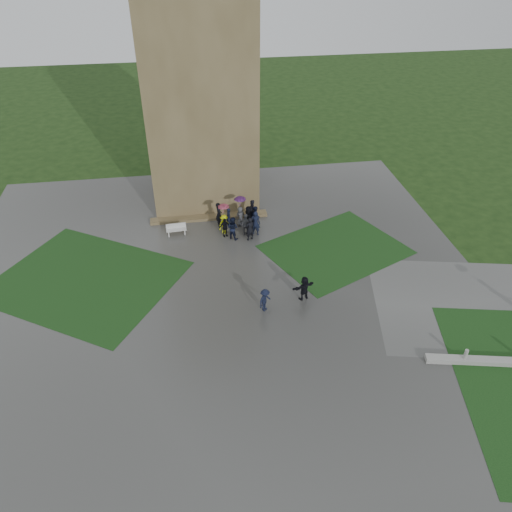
{
  "coord_description": "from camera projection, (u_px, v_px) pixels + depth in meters",
  "views": [
    {
      "loc": [
        -1.39,
        -22.9,
        19.83
      ],
      "look_at": [
        2.58,
        3.38,
        1.2
      ],
      "focal_mm": 35.0,
      "sensor_mm": 36.0,
      "label": 1
    }
  ],
  "objects": [
    {
      "name": "ground",
      "position": [
        222.0,
        308.0,
        30.09
      ],
      "size": [
        120.0,
        120.0,
        0.0
      ],
      "primitive_type": "plane",
      "color": "black"
    },
    {
      "name": "bench",
      "position": [
        176.0,
        229.0,
        36.56
      ],
      "size": [
        1.49,
        0.55,
        0.85
      ],
      "rotation": [
        0.0,
        0.0,
        0.06
      ],
      "color": "beige",
      "rests_on": "plaza"
    },
    {
      "name": "lawn_inset_right",
      "position": [
        335.0,
        249.0,
        35.17
      ],
      "size": [
        11.12,
        10.15,
        0.01
      ],
      "primitive_type": "cube",
      "rotation": [
        0.0,
        0.0,
        0.44
      ],
      "color": "#133312",
      "rests_on": "plaza"
    },
    {
      "name": "visitor_cluster",
      "position": [
        241.0,
        219.0,
        36.65
      ],
      "size": [
        3.31,
        3.07,
        2.46
      ],
      "color": "black",
      "rests_on": "plaza"
    },
    {
      "name": "tower",
      "position": [
        198.0,
        85.0,
        37.07
      ],
      "size": [
        8.0,
        8.0,
        18.0
      ],
      "primitive_type": "cube",
      "color": "brown",
      "rests_on": "ground"
    },
    {
      "name": "pedestrian_near",
      "position": [
        304.0,
        288.0,
        30.32
      ],
      "size": [
        1.59,
        1.01,
        1.62
      ],
      "primitive_type": "imported",
      "rotation": [
        0.0,
        0.0,
        3.48
      ],
      "color": "black",
      "rests_on": "plaza"
    },
    {
      "name": "plaza",
      "position": [
        219.0,
        287.0,
        31.71
      ],
      "size": [
        34.0,
        34.0,
        0.02
      ],
      "primitive_type": "cube",
      "color": "#373734",
      "rests_on": "ground"
    },
    {
      "name": "tower_plinth",
      "position": [
        209.0,
        217.0,
        38.6
      ],
      "size": [
        9.0,
        0.8,
        0.22
      ],
      "primitive_type": "cube",
      "color": "brown",
      "rests_on": "plaza"
    },
    {
      "name": "lawn_inset_left",
      "position": [
        86.0,
        280.0,
        32.28
      ],
      "size": [
        14.1,
        13.46,
        0.01
      ],
      "primitive_type": "cube",
      "rotation": [
        0.0,
        0.0,
        -0.56
      ],
      "color": "#133312",
      "rests_on": "plaza"
    },
    {
      "name": "pedestrian_mid",
      "position": [
        265.0,
        300.0,
        29.47
      ],
      "size": [
        1.05,
        1.05,
        1.51
      ],
      "primitive_type": "imported",
      "rotation": [
        0.0,
        0.0,
        0.78
      ],
      "color": "black",
      "rests_on": "plaza"
    }
  ]
}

